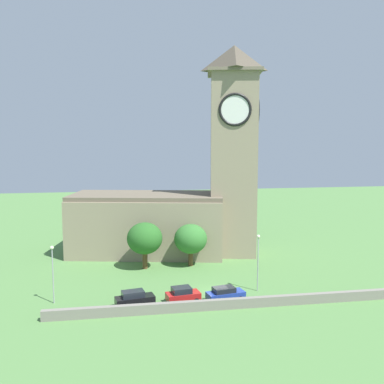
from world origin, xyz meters
name	(u,v)px	position (x,y,z in m)	size (l,w,h in m)	color
ground_plane	(196,261)	(0.00, 15.00, 0.00)	(200.00, 200.00, 0.00)	#517F42
church	(180,195)	(-1.80, 20.37, 10.12)	(33.47, 17.14, 35.07)	gray
quay_barrier	(227,304)	(0.00, -5.48, 0.59)	(41.43, 0.70, 1.18)	gray
car_black	(134,299)	(-10.57, -3.03, 0.97)	(4.82, 2.75, 1.93)	black
car_red	(183,295)	(-4.77, -2.70, 0.97)	(4.29, 2.80, 1.93)	red
car_blue	(225,294)	(0.46, -2.85, 0.85)	(4.92, 2.86, 1.68)	#233D9E
streetlamp_west_end	(53,265)	(-20.11, -0.36, 4.71)	(0.44, 0.44, 7.06)	#9EA0A5
streetlamp_west_mid	(258,254)	(5.41, -0.30, 4.93)	(0.44, 0.44, 7.45)	#9EA0A5
tree_churchyard	(191,239)	(-1.34, 12.26, 4.28)	(5.11, 5.11, 6.61)	brown
tree_by_tower	(145,238)	(-8.46, 11.98, 4.69)	(5.39, 5.39, 7.15)	brown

